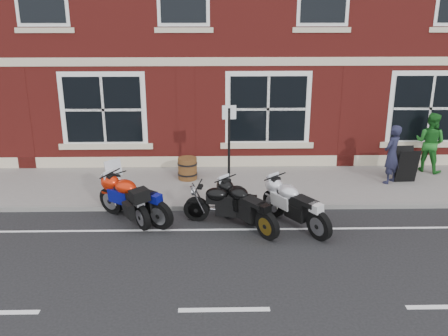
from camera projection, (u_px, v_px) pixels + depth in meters
The scene contains 13 objects.
ground at pixel (221, 233), 11.53m from camera, with size 80.00×80.00×0.00m, color black.
sidewalk at pixel (220, 185), 14.35m from camera, with size 30.00×3.00×0.12m, color slate.
kerb at pixel (220, 207), 12.85m from camera, with size 30.00×0.16×0.12m, color slate.
moto_touring_silver at pixel (129, 197), 12.19m from camera, with size 1.22×1.83×1.37m.
moto_sport_red at pixel (134, 197), 12.05m from camera, with size 1.96×1.46×1.04m.
moto_sport_black at pixel (245, 204), 11.70m from camera, with size 1.42×1.87×1.00m.
moto_sport_silver at pixel (296, 203), 11.71m from camera, with size 1.36×1.98×1.02m.
moto_naked_black at pixel (224, 202), 11.93m from camera, with size 2.02×0.56×0.92m.
pedestrian_left at pixel (392, 154), 14.14m from camera, with size 0.62×0.41×1.70m, color #1B1C31.
pedestrian_right at pixel (430, 142), 15.10m from camera, with size 0.89×0.69×1.82m, color #1C641F.
a_board_sign at pixel (405, 165), 14.37m from camera, with size 0.60×0.40×1.00m, color black, non-canonical shape.
barrel_planter at pixel (187, 168), 14.60m from camera, with size 0.58×0.58×0.64m.
parking_sign at pixel (229, 146), 12.80m from camera, with size 0.36×0.07×2.50m.
Camera 1 is at (-0.16, -10.44, 5.12)m, focal length 40.00 mm.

